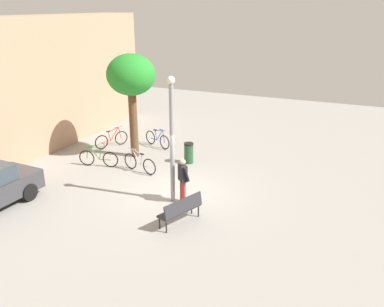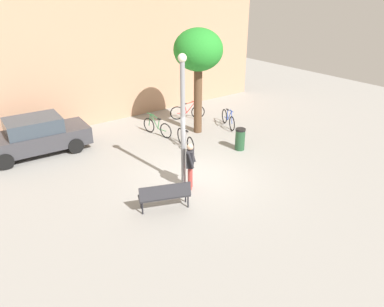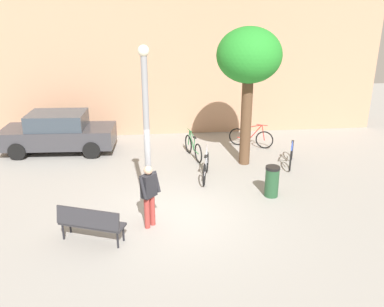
{
  "view_description": "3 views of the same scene",
  "coord_description": "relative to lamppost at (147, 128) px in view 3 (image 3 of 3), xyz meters",
  "views": [
    {
      "loc": [
        -12.51,
        -6.05,
        6.72
      ],
      "look_at": [
        0.55,
        -0.33,
        1.46
      ],
      "focal_mm": 37.88,
      "sensor_mm": 36.0,
      "label": 1
    },
    {
      "loc": [
        -7.12,
        -9.41,
        6.47
      ],
      "look_at": [
        -0.36,
        -0.24,
        1.16
      ],
      "focal_mm": 34.46,
      "sensor_mm": 36.0,
      "label": 2
    },
    {
      "loc": [
        -0.52,
        -9.74,
        5.39
      ],
      "look_at": [
        0.59,
        0.65,
        1.54
      ],
      "focal_mm": 37.95,
      "sensor_mm": 36.0,
      "label": 3
    }
  ],
  "objects": [
    {
      "name": "lamppost",
      "position": [
        0.0,
        0.0,
        0.0
      ],
      "size": [
        0.28,
        0.28,
        4.53
      ],
      "color": "gray",
      "rests_on": "ground_plane"
    },
    {
      "name": "parked_car_charcoal",
      "position": [
        -3.41,
        5.66,
        -1.75
      ],
      "size": [
        4.28,
        1.99,
        1.55
      ],
      "color": "#38383D",
      "rests_on": "ground_plane"
    },
    {
      "name": "bicycle_green",
      "position": [
        1.65,
        4.46,
        -2.14
      ],
      "size": [
        0.47,
        1.77,
        0.97
      ],
      "color": "black",
      "rests_on": "ground_plane"
    },
    {
      "name": "building_facade",
      "position": [
        0.61,
        8.52,
        0.6
      ],
      "size": [
        19.05,
        2.0,
        6.26
      ],
      "primitive_type": "cube",
      "color": "tan",
      "rests_on": "ground_plane"
    },
    {
      "name": "bicycle_blue",
      "position": [
        5.03,
        3.33,
        -2.14
      ],
      "size": [
        0.73,
        1.7,
        0.97
      ],
      "color": "black",
      "rests_on": "ground_plane"
    },
    {
      "name": "plaza_tree",
      "position": [
        3.41,
        3.67,
        1.19
      ],
      "size": [
        2.17,
        2.17,
        4.74
      ],
      "color": "brown",
      "rests_on": "ground_plane"
    },
    {
      "name": "ground_plane",
      "position": [
        0.61,
        0.08,
        -2.52
      ],
      "size": [
        36.0,
        36.0,
        0.0
      ],
      "primitive_type": "plane",
      "color": "gray"
    },
    {
      "name": "bicycle_silver",
      "position": [
        1.85,
        2.49,
        -2.14
      ],
      "size": [
        0.45,
        1.78,
        0.97
      ],
      "color": "black",
      "rests_on": "ground_plane"
    },
    {
      "name": "park_bench",
      "position": [
        -1.41,
        -0.99,
        -1.98
      ],
      "size": [
        1.66,
        1.02,
        0.92
      ],
      "color": "#2D2D33",
      "rests_on": "ground_plane"
    },
    {
      "name": "bicycle_red",
      "position": [
        4.08,
        5.42,
        -2.14
      ],
      "size": [
        1.63,
        0.88,
        0.97
      ],
      "color": "black",
      "rests_on": "ground_plane"
    },
    {
      "name": "person_by_lamppost",
      "position": [
        0.0,
        -0.4,
        -1.56
      ],
      "size": [
        0.57,
        0.59,
        1.67
      ],
      "color": "#9E3833",
      "rests_on": "ground_plane"
    },
    {
      "name": "trash_bin",
      "position": [
        3.61,
        0.99,
        -2.05
      ],
      "size": [
        0.43,
        0.43,
        0.94
      ],
      "color": "#234C2D",
      "rests_on": "ground_plane"
    }
  ]
}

